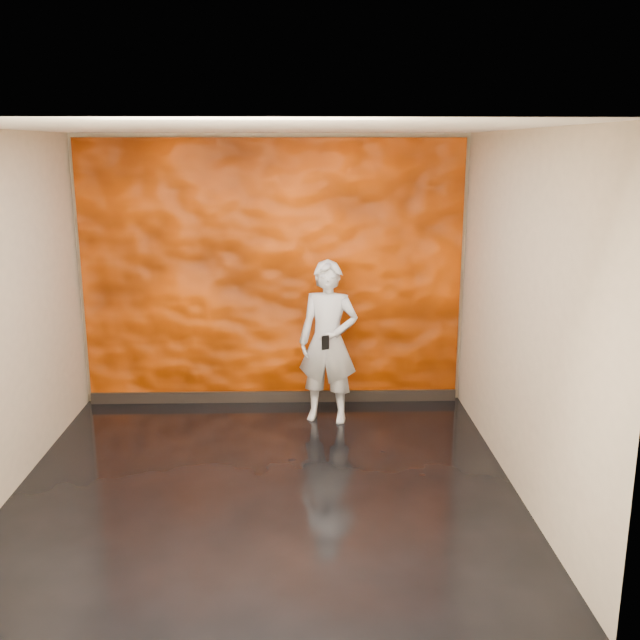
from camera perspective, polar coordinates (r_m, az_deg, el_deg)
The scene contains 5 objects.
room at distance 5.47m, azimuth -4.60°, elevation 0.24°, with size 4.02×4.02×2.81m.
feature_wall at distance 7.39m, azimuth -3.82°, elevation 3.64°, with size 3.90×0.06×2.75m, color #E84900.
baseboard at distance 7.69m, azimuth -3.67°, elevation -6.13°, with size 3.90×0.04×0.12m, color black.
man at distance 6.98m, azimuth 0.66°, elevation -1.78°, with size 0.59×0.39×1.61m, color #ABB1BB.
phone at distance 6.70m, azimuth 0.44°, elevation -1.81°, with size 0.07×0.01×0.14m, color black.
Camera 1 is at (0.30, -5.31, 2.67)m, focal length 40.00 mm.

